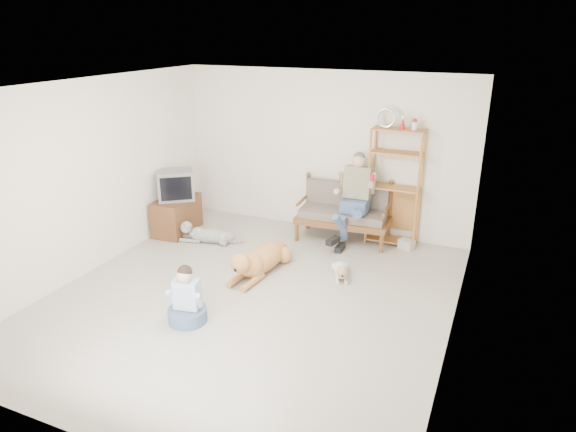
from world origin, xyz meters
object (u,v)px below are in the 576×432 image
at_px(etagere, 394,186).
at_px(tv_stand, 176,215).
at_px(loveseat, 344,211).
at_px(golden_retriever, 260,260).

bearing_deg(etagere, tv_stand, -164.06).
relative_size(loveseat, etagere, 0.70).
bearing_deg(golden_retriever, loveseat, 73.01).
height_order(loveseat, golden_retriever, loveseat).
xyz_separation_m(etagere, tv_stand, (-3.49, -1.00, -0.66)).
relative_size(etagere, golden_retriever, 1.36).
xyz_separation_m(etagere, golden_retriever, (-1.48, -1.85, -0.77)).
height_order(loveseat, etagere, etagere).
bearing_deg(tv_stand, golden_retriever, -26.93).
relative_size(loveseat, golden_retriever, 0.96).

